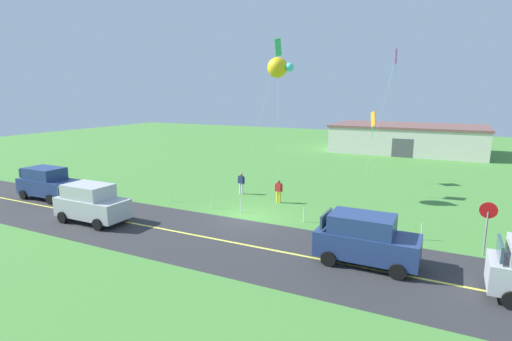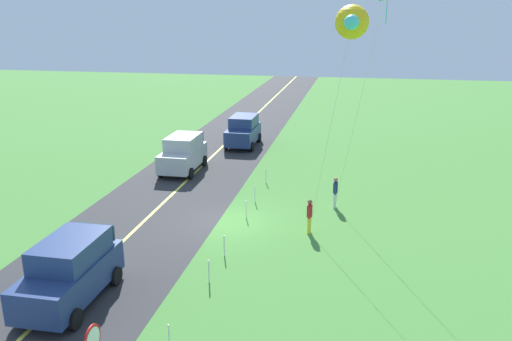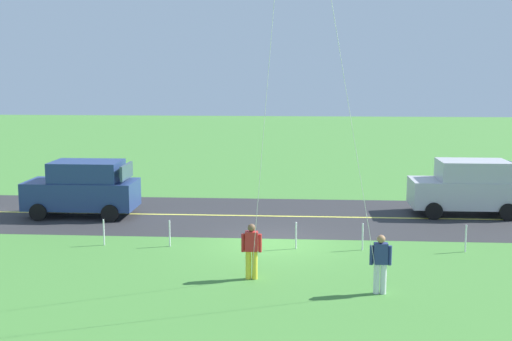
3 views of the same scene
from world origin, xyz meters
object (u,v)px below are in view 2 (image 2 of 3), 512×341
car_suv_foreground (70,271)px  kite_blue_mid (352,22)px  car_parked_west_far (243,131)px  person_adult_near (335,191)px  car_parked_west_near (183,153)px  person_adult_companion (310,215)px

car_suv_foreground → kite_blue_mid: bearing=132.5°
car_suv_foreground → car_parked_west_far: (-22.63, 1.03, 0.00)m
person_adult_near → car_parked_west_near: bearing=-22.2°
car_parked_west_far → kite_blue_mid: kite_blue_mid is taller
car_suv_foreground → car_parked_west_near: 15.58m
person_adult_near → kite_blue_mid: bearing=102.8°
car_parked_west_far → car_parked_west_near: (7.11, -2.29, 0.00)m
car_parked_west_near → person_adult_near: bearing=64.2°
car_parked_west_near → person_adult_companion: 11.93m
car_parked_west_near → kite_blue_mid: (7.42, 10.12, 8.02)m
car_parked_west_near → person_adult_companion: (8.16, 8.70, -0.29)m
car_suv_foreground → car_parked_west_near: (-15.52, -1.27, 0.00)m
car_suv_foreground → person_adult_near: (-10.84, 8.41, -0.29)m
car_parked_west_far → kite_blue_mid: size_ratio=0.45×
person_adult_near → person_adult_companion: same height
person_adult_companion → kite_blue_mid: 8.47m
person_adult_near → kite_blue_mid: 8.77m
car_suv_foreground → person_adult_near: bearing=142.2°
person_adult_companion → kite_blue_mid: size_ratio=0.16×
person_adult_near → kite_blue_mid: kite_blue_mid is taller
car_parked_west_near → person_adult_near: size_ratio=2.75×
car_suv_foreground → car_parked_west_near: same height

